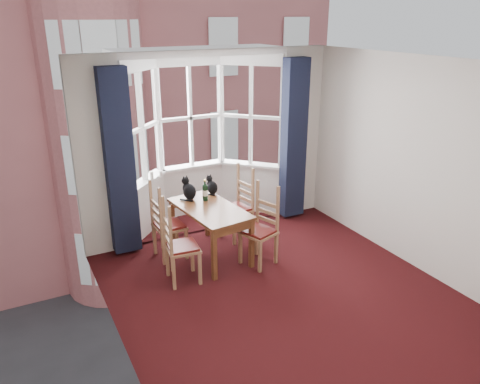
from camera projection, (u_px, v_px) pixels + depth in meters
floor at (286, 297)px, 5.76m from camera, size 4.50×4.50×0.00m
ceiling at (295, 63)px, 4.76m from camera, size 4.50×4.50×0.00m
wall_left at (112, 226)px, 4.40m from camera, size 0.00×4.50×4.50m
wall_right at (419, 166)px, 6.12m from camera, size 0.00×4.50×4.50m
wall_near at (460, 288)px, 3.39m from camera, size 4.00×0.00×4.00m
wall_back_pier_left at (99, 159)px, 6.42m from camera, size 0.70×0.12×2.80m
wall_back_pier_right at (299, 133)px, 7.84m from camera, size 0.70×0.12×2.80m
bay_window at (197, 138)px, 7.54m from camera, size 2.76×0.94×2.80m
curtain_left at (120, 164)px, 6.38m from camera, size 0.38×0.22×2.60m
curtain_right at (294, 140)px, 7.61m from camera, size 0.38×0.22×2.60m
dining_table at (210, 214)px, 6.53m from camera, size 0.84×1.36×0.75m
chair_left_near at (176, 249)px, 5.94m from camera, size 0.44×0.46×0.92m
chair_left_far at (163, 228)px, 6.53m from camera, size 0.42×0.44×0.92m
chair_right_near at (263, 230)px, 6.45m from camera, size 0.52×0.53×0.92m
chair_right_far at (241, 208)px, 7.19m from camera, size 0.47×0.48×0.92m
cat_left at (189, 190)px, 6.76m from camera, size 0.25×0.29×0.35m
cat_right at (212, 186)px, 6.97m from camera, size 0.19×0.24×0.29m
wine_bottle at (205, 191)px, 6.70m from camera, size 0.08×0.08×0.31m
candle_tall at (152, 175)px, 7.23m from camera, size 0.06×0.06×0.12m
candle_short at (161, 174)px, 7.32m from camera, size 0.06×0.06×0.10m
street at (48, 148)px, 34.66m from camera, size 80.00×80.00×0.00m
tenement_building at (77, 64)px, 16.82m from camera, size 18.40×7.80×15.20m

